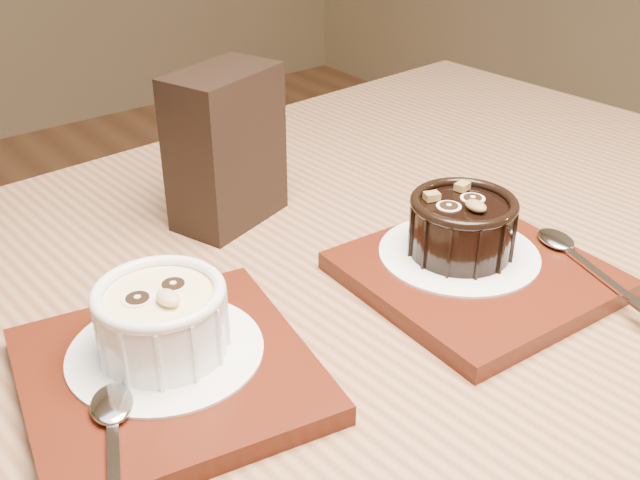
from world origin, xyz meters
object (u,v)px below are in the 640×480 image
at_px(tray_left, 168,374).
at_px(tray_right, 476,275).
at_px(condiment_stand, 226,148).
at_px(ramekin_dark, 462,224).
at_px(ramekin_white, 161,317).
at_px(table, 327,424).

height_order(tray_left, tray_right, same).
bearing_deg(condiment_stand, tray_left, -132.01).
distance_m(ramekin_dark, condiment_stand, 0.22).
distance_m(ramekin_white, condiment_stand, 0.22).
relative_size(tray_left, condiment_stand, 1.29).
bearing_deg(tray_left, condiment_stand, 47.99).
xyz_separation_m(tray_left, ramekin_white, (0.01, 0.01, 0.04)).
xyz_separation_m(ramekin_dark, condiment_stand, (-0.10, 0.19, 0.03)).
relative_size(ramekin_white, tray_right, 0.48).
height_order(tray_right, ramekin_dark, ramekin_dark).
height_order(tray_right, condiment_stand, condiment_stand).
xyz_separation_m(tray_left, ramekin_dark, (0.25, -0.02, 0.04)).
xyz_separation_m(tray_right, condiment_stand, (-0.09, 0.22, 0.06)).
height_order(table, condiment_stand, condiment_stand).
distance_m(tray_left, condiment_stand, 0.24).
distance_m(tray_left, ramekin_white, 0.04).
relative_size(tray_left, ramekin_dark, 2.11).
bearing_deg(ramekin_white, tray_left, -116.29).
xyz_separation_m(ramekin_white, tray_right, (0.24, -0.05, -0.04)).
bearing_deg(table, tray_right, -9.47).
distance_m(table, tray_left, 0.15).
distance_m(ramekin_white, ramekin_dark, 0.25).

